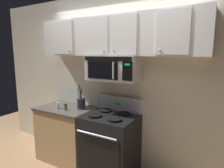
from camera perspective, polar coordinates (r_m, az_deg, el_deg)
name	(u,v)px	position (r m, az deg, el deg)	size (l,w,h in m)	color
back_wall	(121,81)	(2.99, 2.83, 0.81)	(5.20, 0.10, 2.70)	silver
stove_range	(110,143)	(2.95, -0.66, -17.34)	(0.76, 0.69, 1.12)	black
over_range_microwave	(114,68)	(2.75, 0.51, 4.79)	(0.76, 0.43, 0.35)	#B7BABF
upper_cabinets	(115,36)	(2.78, 0.85, 14.13)	(2.50, 0.36, 0.55)	silver
counter_segment	(67,133)	(3.42, -13.24, -14.00)	(0.93, 0.65, 0.90)	tan
utensil_crock_charcoal	(81,102)	(3.12, -9.22, -5.47)	(0.14, 0.14, 0.40)	#2D2D33
salt_shaker	(58,105)	(3.23, -15.86, -6.17)	(0.05, 0.05, 0.10)	white
spice_jar	(66,107)	(3.12, -13.70, -6.69)	(0.05, 0.05, 0.09)	#4C7F33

